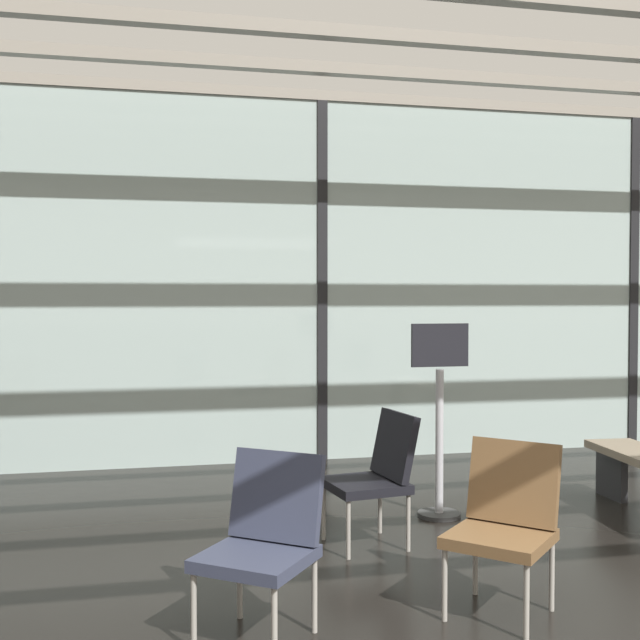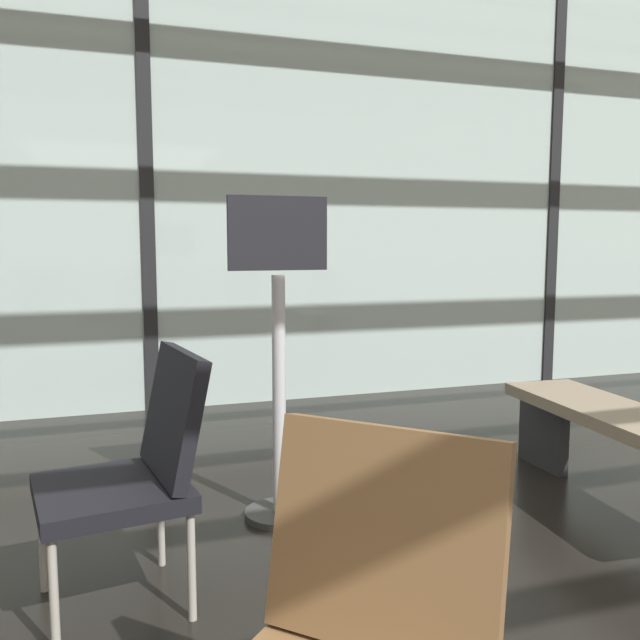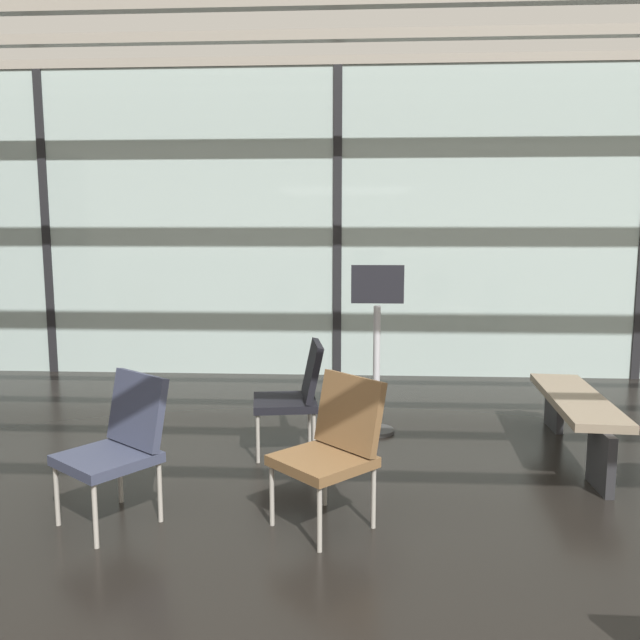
{
  "view_description": "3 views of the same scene",
  "coord_description": "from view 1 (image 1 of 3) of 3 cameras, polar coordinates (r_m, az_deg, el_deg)",
  "views": [
    {
      "loc": [
        -1.73,
        -2.51,
        1.64
      ],
      "look_at": [
        0.54,
        7.68,
        1.33
      ],
      "focal_mm": 44.2,
      "sensor_mm": 36.0,
      "label": 1
    },
    {
      "loc": [
        -0.33,
        0.19,
        1.23
      ],
      "look_at": [
        0.88,
        3.84,
        0.79
      ],
      "focal_mm": 37.03,
      "sensor_mm": 36.0,
      "label": 2
    },
    {
      "loc": [
        0.22,
        -2.32,
        1.72
      ],
      "look_at": [
        -0.17,
        4.5,
        0.76
      ],
      "focal_mm": 35.61,
      "sensor_mm": 36.0,
      "label": 3
    }
  ],
  "objects": [
    {
      "name": "info_sign",
      "position": [
        5.96,
        8.65,
        -7.59
      ],
      "size": [
        0.44,
        0.32,
        1.44
      ],
      "color": "#333333",
      "rests_on": "ground"
    },
    {
      "name": "lounge_chair_1",
      "position": [
        3.95,
        -4.03,
        -15.18
      ],
      "size": [
        0.7,
        0.71,
        0.87
      ],
      "rotation": [
        0.0,
        0.0,
        5.64
      ],
      "color": "#33384C",
      "rests_on": "ground"
    },
    {
      "name": "glass_curtain_wall",
      "position": [
        7.9,
        0.1,
        2.82
      ],
      "size": [
        14.0,
        0.08,
        3.58
      ],
      "primitive_type": "cube",
      "color": "#A3B7B2",
      "rests_on": "ground"
    },
    {
      "name": "parked_airplane",
      "position": [
        13.67,
        -9.78,
        3.24
      ],
      "size": [
        14.07,
        4.01,
        4.01
      ],
      "color": "#B2BCD6",
      "rests_on": "ground"
    },
    {
      "name": "lounge_chair_3",
      "position": [
        5.31,
        4.17,
        -10.77
      ],
      "size": [
        0.59,
        0.55,
        0.87
      ],
      "rotation": [
        0.0,
        0.0,
        4.86
      ],
      "color": "black",
      "rests_on": "ground"
    },
    {
      "name": "lounge_chair_0",
      "position": [
        4.34,
        13.27,
        -13.67
      ],
      "size": [
        0.71,
        0.71,
        0.87
      ],
      "rotation": [
        0.0,
        0.0,
        5.5
      ],
      "color": "brown",
      "rests_on": "ground"
    },
    {
      "name": "window_mullion_1",
      "position": [
        7.9,
        0.1,
        2.82
      ],
      "size": [
        0.1,
        0.12,
        3.58
      ],
      "primitive_type": "cube",
      "color": "black",
      "rests_on": "ground"
    },
    {
      "name": "window_mullion_2",
      "position": [
        9.32,
        21.62,
        2.54
      ],
      "size": [
        0.1,
        0.12,
        3.58
      ],
      "primitive_type": "cube",
      "color": "black",
      "rests_on": "ground"
    }
  ]
}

